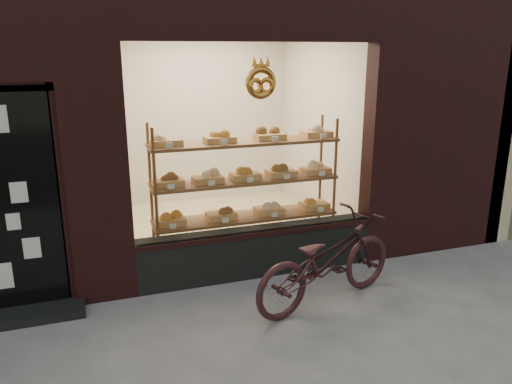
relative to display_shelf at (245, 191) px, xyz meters
name	(u,v)px	position (x,y,z in m)	size (l,w,h in m)	color
display_shelf	(245,191)	(0.00, 0.00, 0.00)	(2.20, 0.45, 1.70)	brown
bicycle	(326,261)	(0.43, -1.28, -0.41)	(0.60, 1.73, 0.91)	black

